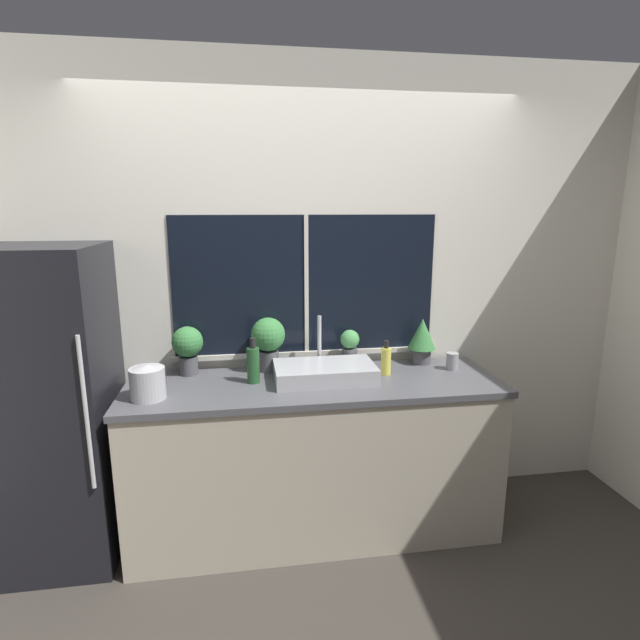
{
  "coord_description": "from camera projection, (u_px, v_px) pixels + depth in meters",
  "views": [
    {
      "loc": [
        -0.37,
        -2.28,
        1.85
      ],
      "look_at": [
        0.03,
        0.31,
        1.26
      ],
      "focal_mm": 28.0,
      "sensor_mm": 36.0,
      "label": 1
    }
  ],
  "objects": [
    {
      "name": "ground_plane",
      "position": [
        323.0,
        562.0,
        2.66
      ],
      "size": [
        14.0,
        14.0,
        0.0
      ],
      "primitive_type": "plane",
      "color": "#38332D"
    },
    {
      "name": "wall_back",
      "position": [
        306.0,
        292.0,
        3.03
      ],
      "size": [
        8.0,
        0.09,
        2.7
      ],
      "color": "silver",
      "rests_on": "ground_plane"
    },
    {
      "name": "wall_right",
      "position": [
        542.0,
        269.0,
        4.12
      ],
      "size": [
        0.06,
        7.0,
        2.7
      ],
      "color": "silver",
      "rests_on": "ground_plane"
    },
    {
      "name": "counter",
      "position": [
        315.0,
        457.0,
        2.86
      ],
      "size": [
        2.06,
        0.64,
        0.91
      ],
      "color": "#B2A893",
      "rests_on": "ground_plane"
    },
    {
      "name": "refrigerator",
      "position": [
        42.0,
        407.0,
        2.6
      ],
      "size": [
        0.71,
        0.68,
        1.67
      ],
      "color": "black",
      "rests_on": "ground_plane"
    },
    {
      "name": "sink",
      "position": [
        325.0,
        372.0,
        2.78
      ],
      "size": [
        0.56,
        0.38,
        0.32
      ],
      "color": "#ADADB2",
      "rests_on": "counter"
    },
    {
      "name": "potted_plant_far_left",
      "position": [
        188.0,
        346.0,
        2.85
      ],
      "size": [
        0.18,
        0.18,
        0.28
      ],
      "color": "#4C4C51",
      "rests_on": "counter"
    },
    {
      "name": "potted_plant_center_left",
      "position": [
        268.0,
        339.0,
        2.91
      ],
      "size": [
        0.2,
        0.2,
        0.32
      ],
      "color": "#4C4C51",
      "rests_on": "counter"
    },
    {
      "name": "potted_plant_center_right",
      "position": [
        350.0,
        346.0,
        3.0
      ],
      "size": [
        0.11,
        0.11,
        0.23
      ],
      "color": "#4C4C51",
      "rests_on": "counter"
    },
    {
      "name": "potted_plant_far_right",
      "position": [
        422.0,
        338.0,
        3.06
      ],
      "size": [
        0.17,
        0.17,
        0.28
      ],
      "color": "#4C4C51",
      "rests_on": "counter"
    },
    {
      "name": "soap_bottle",
      "position": [
        386.0,
        360.0,
        2.86
      ],
      "size": [
        0.06,
        0.06,
        0.2
      ],
      "color": "#DBD14C",
      "rests_on": "counter"
    },
    {
      "name": "bottle_tall",
      "position": [
        253.0,
        364.0,
        2.72
      ],
      "size": [
        0.07,
        0.07,
        0.25
      ],
      "color": "#235128",
      "rests_on": "counter"
    },
    {
      "name": "mug_grey",
      "position": [
        452.0,
        361.0,
        2.96
      ],
      "size": [
        0.07,
        0.07,
        0.1
      ],
      "color": "gray",
      "rests_on": "counter"
    },
    {
      "name": "mug_black",
      "position": [
        157.0,
        378.0,
        2.7
      ],
      "size": [
        0.1,
        0.1,
        0.08
      ],
      "color": "black",
      "rests_on": "counter"
    },
    {
      "name": "kettle",
      "position": [
        148.0,
        382.0,
        2.5
      ],
      "size": [
        0.17,
        0.17,
        0.18
      ],
      "color": "#B2B2B7",
      "rests_on": "counter"
    }
  ]
}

